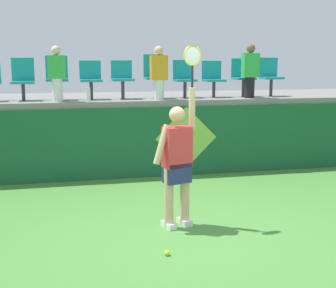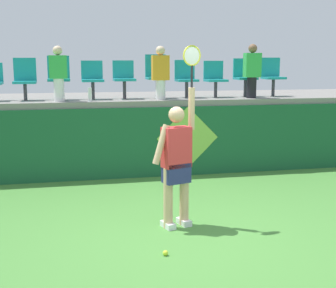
# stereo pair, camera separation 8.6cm
# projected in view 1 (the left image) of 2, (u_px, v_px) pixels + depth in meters

# --- Properties ---
(ground_plane) EXTENTS (40.00, 40.00, 0.00)m
(ground_plane) POSITION_uv_depth(u_px,v_px,m) (192.00, 238.00, 6.25)
(ground_plane) COLOR #478438
(court_back_wall) EXTENTS (13.71, 0.20, 1.40)m
(court_back_wall) POSITION_uv_depth(u_px,v_px,m) (145.00, 142.00, 9.45)
(court_back_wall) COLOR #195633
(court_back_wall) RESTS_ON ground_plane
(spectator_platform) EXTENTS (13.71, 2.84, 0.12)m
(spectator_platform) POSITION_uv_depth(u_px,v_px,m) (134.00, 99.00, 10.63)
(spectator_platform) COLOR gray
(spectator_platform) RESTS_ON court_back_wall
(tennis_player) EXTENTS (0.73, 0.36, 2.52)m
(tennis_player) POSITION_uv_depth(u_px,v_px,m) (177.00, 160.00, 6.53)
(tennis_player) COLOR white
(tennis_player) RESTS_ON ground_plane
(tennis_ball) EXTENTS (0.07, 0.07, 0.07)m
(tennis_ball) POSITION_uv_depth(u_px,v_px,m) (167.00, 253.00, 5.67)
(tennis_ball) COLOR #D1E533
(tennis_ball) RESTS_ON ground_plane
(water_bottle) EXTENTS (0.08, 0.08, 0.27)m
(water_bottle) POSITION_uv_depth(u_px,v_px,m) (88.00, 95.00, 9.12)
(water_bottle) COLOR white
(water_bottle) RESTS_ON spectator_platform
(stadium_chair_1) EXTENTS (0.44, 0.42, 0.84)m
(stadium_chair_1) POSITION_uv_depth(u_px,v_px,m) (23.00, 78.00, 9.39)
(stadium_chair_1) COLOR #38383D
(stadium_chair_1) RESTS_ON spectator_platform
(stadium_chair_2) EXTENTS (0.44, 0.42, 0.88)m
(stadium_chair_2) POSITION_uv_depth(u_px,v_px,m) (57.00, 76.00, 9.52)
(stadium_chair_2) COLOR #38383D
(stadium_chair_2) RESTS_ON spectator_platform
(stadium_chair_3) EXTENTS (0.44, 0.42, 0.79)m
(stadium_chair_3) POSITION_uv_depth(u_px,v_px,m) (91.00, 77.00, 9.67)
(stadium_chair_3) COLOR #38383D
(stadium_chair_3) RESTS_ON spectator_platform
(stadium_chair_4) EXTENTS (0.44, 0.42, 0.79)m
(stadium_chair_4) POSITION_uv_depth(u_px,v_px,m) (122.00, 77.00, 9.81)
(stadium_chair_4) COLOR #38383D
(stadium_chair_4) RESTS_ON spectator_platform
(stadium_chair_5) EXTENTS (0.44, 0.42, 0.91)m
(stadium_chair_5) POSITION_uv_depth(u_px,v_px,m) (155.00, 74.00, 9.96)
(stadium_chair_5) COLOR #38383D
(stadium_chair_5) RESTS_ON spectator_platform
(stadium_chair_6) EXTENTS (0.44, 0.42, 0.80)m
(stadium_chair_6) POSITION_uv_depth(u_px,v_px,m) (184.00, 77.00, 10.11)
(stadium_chair_6) COLOR #38383D
(stadium_chair_6) RESTS_ON spectator_platform
(stadium_chair_7) EXTENTS (0.44, 0.42, 0.78)m
(stadium_chair_7) POSITION_uv_depth(u_px,v_px,m) (213.00, 77.00, 10.26)
(stadium_chair_7) COLOR #38383D
(stadium_chair_7) RESTS_ON spectator_platform
(stadium_chair_8) EXTENTS (0.44, 0.42, 0.83)m
(stadium_chair_8) POSITION_uv_depth(u_px,v_px,m) (242.00, 75.00, 10.40)
(stadium_chair_8) COLOR #38383D
(stadium_chair_8) RESTS_ON spectator_platform
(stadium_chair_9) EXTENTS (0.44, 0.42, 0.85)m
(stadium_chair_9) POSITION_uv_depth(u_px,v_px,m) (270.00, 75.00, 10.54)
(stadium_chair_9) COLOR #38383D
(stadium_chair_9) RESTS_ON spectator_platform
(spectator_0) EXTENTS (0.34, 0.20, 1.08)m
(spectator_0) POSITION_uv_depth(u_px,v_px,m) (159.00, 72.00, 9.54)
(spectator_0) COLOR white
(spectator_0) RESTS_ON spectator_platform
(spectator_1) EXTENTS (0.34, 0.20, 1.07)m
(spectator_1) POSITION_uv_depth(u_px,v_px,m) (57.00, 73.00, 9.10)
(spectator_1) COLOR white
(spectator_1) RESTS_ON spectator_platform
(spectator_2) EXTENTS (0.34, 0.20, 1.13)m
(spectator_2) POSITION_uv_depth(u_px,v_px,m) (250.00, 70.00, 9.96)
(spectator_2) COLOR black
(spectator_2) RESTS_ON spectator_platform
(wall_signage_mount) EXTENTS (1.27, 0.01, 1.41)m
(wall_signage_mount) POSITION_uv_depth(u_px,v_px,m) (186.00, 175.00, 9.66)
(wall_signage_mount) COLOR #195633
(wall_signage_mount) RESTS_ON ground_plane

